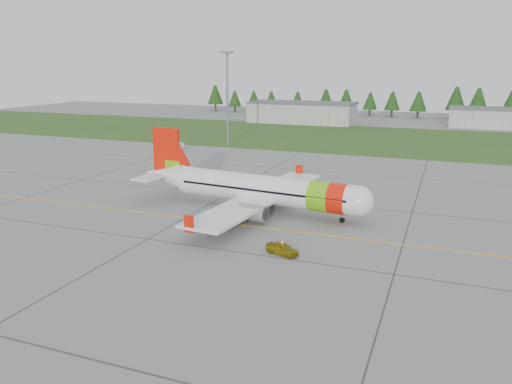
% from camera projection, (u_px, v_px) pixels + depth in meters
% --- Properties ---
extents(ground, '(320.00, 320.00, 0.00)m').
position_uv_depth(ground, '(284.00, 259.00, 46.72)').
color(ground, gray).
rests_on(ground, ground).
extents(aircraft, '(31.57, 29.24, 9.57)m').
position_uv_depth(aircraft, '(259.00, 189.00, 61.48)').
color(aircraft, white).
rests_on(aircraft, ground).
extents(follow_me_car, '(1.51, 1.64, 3.36)m').
position_uv_depth(follow_me_car, '(282.00, 238.00, 47.40)').
color(follow_me_car, '#DABF0C').
rests_on(follow_me_car, ground).
extents(service_van, '(1.76, 1.68, 4.73)m').
position_uv_depth(service_van, '(175.00, 139.00, 106.27)').
color(service_van, white).
rests_on(service_van, ground).
extents(grass_strip, '(320.00, 50.00, 0.03)m').
position_uv_depth(grass_strip, '(389.00, 140.00, 120.78)').
color(grass_strip, '#30561E').
rests_on(grass_strip, ground).
extents(taxi_guideline, '(120.00, 0.25, 0.02)m').
position_uv_depth(taxi_guideline, '(307.00, 233.00, 53.95)').
color(taxi_guideline, gold).
rests_on(taxi_guideline, ground).
extents(hangar_west, '(32.00, 14.00, 6.00)m').
position_uv_depth(hangar_west, '(302.00, 113.00, 155.84)').
color(hangar_west, '#A8A8A3').
rests_on(hangar_west, ground).
extents(hangar_east, '(24.00, 12.00, 5.20)m').
position_uv_depth(hangar_east, '(494.00, 118.00, 143.88)').
color(hangar_east, '#A8A8A3').
rests_on(hangar_east, ground).
extents(floodlight_mast, '(0.50, 0.50, 20.00)m').
position_uv_depth(floodlight_mast, '(227.00, 101.00, 107.85)').
color(floodlight_mast, slate).
rests_on(floodlight_mast, ground).
extents(treeline, '(160.00, 8.00, 10.00)m').
position_uv_depth(treeline, '(410.00, 103.00, 170.12)').
color(treeline, '#1C3F14').
rests_on(treeline, ground).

